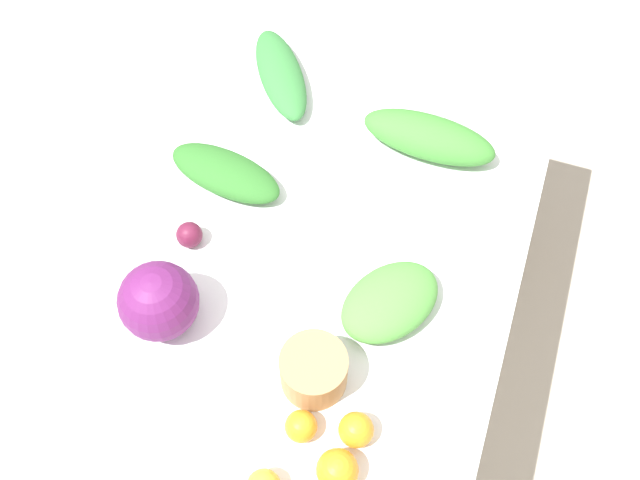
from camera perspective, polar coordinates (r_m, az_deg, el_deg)
The scene contains 12 objects.
ground_plane at distance 2.33m, azimuth 0.00°, elevation -9.64°, with size 8.00×8.00×0.00m, color #B2A899.
dining_table at distance 1.74m, azimuth 0.00°, elevation -1.83°, with size 1.49×0.92×0.74m.
cabbage_purple at distance 1.54m, azimuth -12.79°, elevation -4.79°, with size 0.17×0.17×0.17m, color #601E5B.
paper_bag at distance 1.47m, azimuth -0.51°, elevation -10.39°, with size 0.14×0.14×0.10m, color #A87F51.
greens_bunch_beet_tops at distance 1.75m, azimuth -7.58°, elevation 5.34°, with size 0.30×0.12×0.07m, color #2D6B28.
greens_bunch_dandelion at distance 1.56m, azimuth 5.62°, elevation -4.94°, with size 0.24×0.16×0.08m, color #4C933D.
greens_bunch_chard at distance 1.80m, azimuth 8.70°, elevation 8.14°, with size 0.34×0.12×0.10m, color #3D8433.
greens_bunch_kale at distance 1.95m, azimuth -3.16°, elevation 13.12°, with size 0.33×0.11×0.06m, color #337538.
beet_root at distance 1.67m, azimuth -10.41°, elevation 0.41°, with size 0.06×0.06×0.06m, color #5B1933.
orange_3 at distance 1.45m, azimuth 2.90°, elevation -14.92°, with size 0.07×0.07×0.07m, color orange.
orange_4 at distance 1.43m, azimuth 1.40°, elevation -17.92°, with size 0.08×0.08×0.08m, color orange.
orange_5 at distance 1.46m, azimuth -1.53°, elevation -14.67°, with size 0.07×0.07×0.07m, color orange.
Camera 1 is at (-0.80, -0.28, 2.17)m, focal length 40.00 mm.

